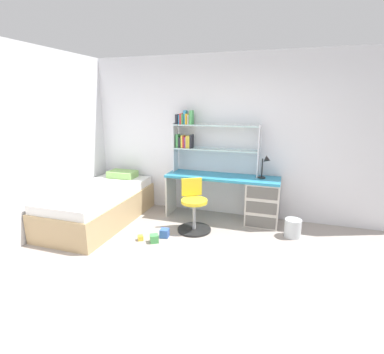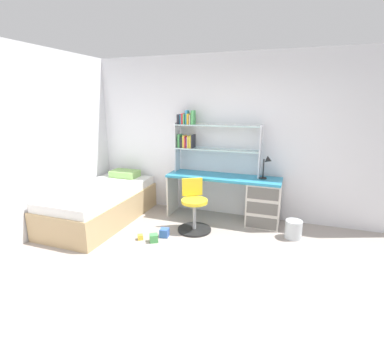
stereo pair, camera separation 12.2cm
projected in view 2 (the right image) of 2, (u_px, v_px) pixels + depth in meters
name	position (u px, v px, depth m)	size (l,w,h in m)	color
ground_plane	(178.00, 282.00, 3.27)	(5.77, 5.41, 0.02)	#9E938C
room_shell	(133.00, 142.00, 4.36)	(5.77, 5.41, 2.71)	silver
desk	(253.00, 199.00, 4.75)	(1.87, 0.51, 0.75)	teal
bookshelf_hutch	(204.00, 137.00, 4.92)	(1.45, 0.22, 1.05)	silver
desk_lamp	(267.00, 164.00, 4.56)	(0.20, 0.17, 0.38)	black
swivel_chair	(194.00, 211.00, 4.51)	(0.52, 0.52, 0.79)	black
bed_platform	(102.00, 204.00, 4.88)	(1.02, 2.02, 0.69)	tan
waste_bin	(294.00, 229.00, 4.28)	(0.24, 0.24, 0.27)	silver
toy_block_blue_0	(164.00, 233.00, 4.34)	(0.12, 0.12, 0.12)	#3860B7
toy_block_green_1	(154.00, 238.00, 4.18)	(0.11, 0.11, 0.11)	#479E51
toy_block_yellow_2	(140.00, 237.00, 4.25)	(0.07, 0.07, 0.07)	gold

